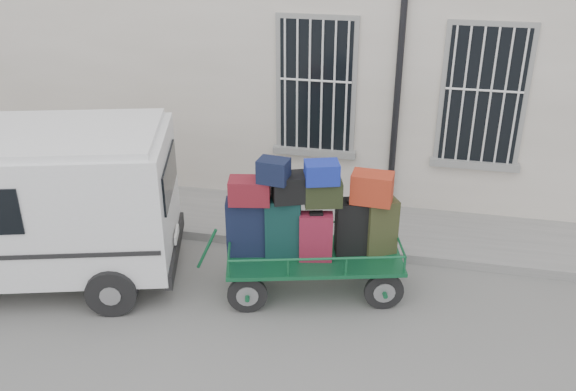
# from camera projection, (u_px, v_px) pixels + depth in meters

# --- Properties ---
(ground) EXTENTS (80.00, 80.00, 0.00)m
(ground) POSITION_uv_depth(u_px,v_px,m) (305.00, 303.00, 8.99)
(ground) COLOR slate
(ground) RESTS_ON ground
(building) EXTENTS (24.00, 5.15, 6.00)m
(building) POSITION_uv_depth(u_px,v_px,m) (359.00, 14.00, 12.51)
(building) COLOR beige
(building) RESTS_ON ground
(sidewalk) EXTENTS (24.00, 1.70, 0.15)m
(sidewalk) POSITION_uv_depth(u_px,v_px,m) (329.00, 225.00, 10.89)
(sidewalk) COLOR slate
(sidewalk) RESTS_ON ground
(luggage_cart) EXTENTS (2.90, 1.67, 2.11)m
(luggage_cart) POSITION_uv_depth(u_px,v_px,m) (312.00, 225.00, 8.76)
(luggage_cart) COLOR black
(luggage_cart) RESTS_ON ground
(van) EXTENTS (4.91, 3.06, 2.31)m
(van) POSITION_uv_depth(u_px,v_px,m) (9.00, 199.00, 8.97)
(van) COLOR white
(van) RESTS_ON ground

